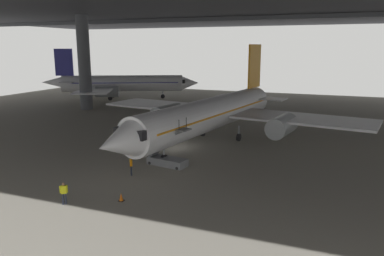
{
  "coord_description": "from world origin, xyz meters",
  "views": [
    {
      "loc": [
        15.82,
        -36.34,
        10.78
      ],
      "look_at": [
        1.86,
        -0.74,
        2.52
      ],
      "focal_mm": 35.06,
      "sensor_mm": 36.0,
      "label": 1
    }
  ],
  "objects_px": {
    "crew_worker_by_stairs": "(131,164)",
    "traffic_cone_orange": "(121,197)",
    "boarding_stairs": "(168,158)",
    "crew_worker_near_nose": "(64,192)",
    "airplane_main": "(213,113)",
    "airplane_distant": "(120,83)"
  },
  "relations": [
    {
      "from": "crew_worker_by_stairs",
      "to": "traffic_cone_orange",
      "type": "distance_m",
      "value": 5.55
    },
    {
      "from": "boarding_stairs",
      "to": "crew_worker_by_stairs",
      "type": "xyz_separation_m",
      "value": [
        -1.74,
        -3.69,
        0.24
      ]
    },
    {
      "from": "boarding_stairs",
      "to": "crew_worker_by_stairs",
      "type": "distance_m",
      "value": 4.09
    },
    {
      "from": "crew_worker_near_nose",
      "to": "crew_worker_by_stairs",
      "type": "xyz_separation_m",
      "value": [
        1.24,
        7.03,
        0.05
      ]
    },
    {
      "from": "boarding_stairs",
      "to": "traffic_cone_orange",
      "type": "bearing_deg",
      "value": -87.39
    },
    {
      "from": "crew_worker_near_nose",
      "to": "crew_worker_by_stairs",
      "type": "relative_size",
      "value": 0.95
    },
    {
      "from": "airplane_main",
      "to": "crew_worker_near_nose",
      "type": "xyz_separation_m",
      "value": [
        -4.08,
        -20.53,
        -2.48
      ]
    },
    {
      "from": "airplane_main",
      "to": "airplane_distant",
      "type": "bearing_deg",
      "value": 136.75
    },
    {
      "from": "crew_worker_by_stairs",
      "to": "airplane_main",
      "type": "bearing_deg",
      "value": 78.12
    },
    {
      "from": "airplane_main",
      "to": "traffic_cone_orange",
      "type": "bearing_deg",
      "value": -92.15
    },
    {
      "from": "airplane_main",
      "to": "boarding_stairs",
      "type": "bearing_deg",
      "value": -96.4
    },
    {
      "from": "airplane_main",
      "to": "traffic_cone_orange",
      "type": "height_order",
      "value": "airplane_main"
    },
    {
      "from": "crew_worker_by_stairs",
      "to": "airplane_distant",
      "type": "height_order",
      "value": "airplane_distant"
    },
    {
      "from": "crew_worker_near_nose",
      "to": "traffic_cone_orange",
      "type": "height_order",
      "value": "crew_worker_near_nose"
    },
    {
      "from": "crew_worker_by_stairs",
      "to": "airplane_distant",
      "type": "xyz_separation_m",
      "value": [
        -27.17,
        41.73,
        2.3
      ]
    },
    {
      "from": "boarding_stairs",
      "to": "crew_worker_near_nose",
      "type": "xyz_separation_m",
      "value": [
        -2.98,
        -10.72,
        0.19
      ]
    },
    {
      "from": "airplane_main",
      "to": "boarding_stairs",
      "type": "distance_m",
      "value": 10.22
    },
    {
      "from": "airplane_main",
      "to": "crew_worker_by_stairs",
      "type": "height_order",
      "value": "airplane_main"
    },
    {
      "from": "crew_worker_by_stairs",
      "to": "airplane_distant",
      "type": "relative_size",
      "value": 0.05
    },
    {
      "from": "crew_worker_near_nose",
      "to": "traffic_cone_orange",
      "type": "bearing_deg",
      "value": 29.98
    },
    {
      "from": "traffic_cone_orange",
      "to": "airplane_distant",
      "type": "bearing_deg",
      "value": 122.06
    },
    {
      "from": "airplane_distant",
      "to": "traffic_cone_orange",
      "type": "height_order",
      "value": "airplane_distant"
    }
  ]
}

